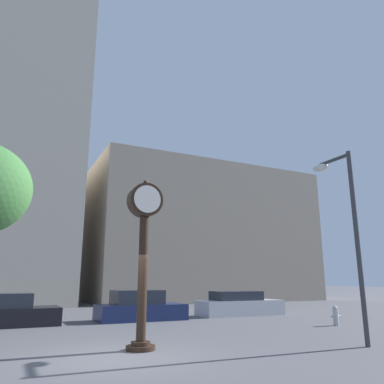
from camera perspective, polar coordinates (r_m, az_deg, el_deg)
The scene contains 8 objects.
ground_plane at distance 10.00m, azimuth -11.85°, elevation -23.44°, with size 200.00×200.00×0.00m, color #515156.
building_storefront_row at distance 37.78m, azimuth 0.85°, elevation -6.72°, with size 21.26×12.00×12.35m.
street_clock at distance 10.74m, azimuth -7.37°, elevation -7.37°, with size 0.97×0.78×4.67m.
car_black at distance 17.62m, azimuth -26.61°, elevation -16.09°, with size 4.11×2.00×1.30m.
car_navy at distance 18.53m, azimuth -7.98°, elevation -17.05°, with size 4.07×1.96×1.37m.
car_silver at distance 21.12m, azimuth 7.20°, elevation -16.71°, with size 4.67×1.76×1.25m.
fire_hydrant_near at distance 17.34m, azimuth 21.04°, elevation -17.14°, with size 0.49×0.21×0.78m.
street_lamp_right at distance 12.58m, azimuth 22.11°, elevation -2.85°, with size 0.36×1.57×5.74m.
Camera 1 is at (-2.53, -9.51, 1.79)m, focal length 35.00 mm.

